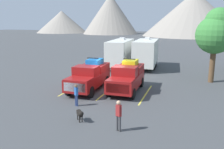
{
  "coord_description": "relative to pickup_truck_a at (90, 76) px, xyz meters",
  "views": [
    {
      "loc": [
        6.52,
        -18.25,
        5.78
      ],
      "look_at": [
        0.0,
        1.05,
        1.2
      ],
      "focal_mm": 38.04,
      "sensor_mm": 36.0,
      "label": 1
    }
  ],
  "objects": [
    {
      "name": "lot_stripe_b",
      "position": [
        1.65,
        0.13,
        -1.22
      ],
      "size": [
        0.12,
        5.5,
        0.01
      ],
      "primitive_type": "cube",
      "color": "gold",
      "rests_on": "ground"
    },
    {
      "name": "tree_a",
      "position": [
        10.17,
        6.12,
        3.6
      ],
      "size": [
        3.55,
        3.55,
        7.03
      ],
      "color": "brown",
      "rests_on": "ground"
    },
    {
      "name": "ground_plane",
      "position": [
        1.65,
        0.08,
        -1.22
      ],
      "size": [
        240.0,
        240.0,
        0.0
      ],
      "primitive_type": "plane",
      "color": "#3F4244"
    },
    {
      "name": "person_b",
      "position": [
        0.8,
        -4.1,
        -0.33
      ],
      "size": [
        0.32,
        0.26,
        1.55
      ],
      "color": "navy",
      "rests_on": "ground"
    },
    {
      "name": "camper_trailer_a",
      "position": [
        -0.45,
        10.71,
        0.75
      ],
      "size": [
        2.76,
        8.2,
        3.73
      ],
      "color": "silver",
      "rests_on": "ground"
    },
    {
      "name": "pickup_truck_a",
      "position": [
        0.0,
        0.0,
        0.0
      ],
      "size": [
        2.3,
        5.55,
        2.66
      ],
      "color": "maroon",
      "rests_on": "ground"
    },
    {
      "name": "lot_stripe_a",
      "position": [
        -1.58,
        0.13,
        -1.22
      ],
      "size": [
        0.12,
        5.5,
        0.01
      ],
      "primitive_type": "cube",
      "color": "gold",
      "rests_on": "ground"
    },
    {
      "name": "dog",
      "position": [
        2.23,
        -6.42,
        -0.73
      ],
      "size": [
        0.67,
        0.73,
        0.72
      ],
      "color": "black",
      "rests_on": "ground"
    },
    {
      "name": "person_a",
      "position": [
        4.72,
        -6.87,
        -0.23
      ],
      "size": [
        0.37,
        0.27,
        1.72
      ],
      "color": "#3F3F42",
      "rests_on": "ground"
    },
    {
      "name": "lot_stripe_c",
      "position": [
        4.88,
        0.13,
        -1.22
      ],
      "size": [
        0.12,
        5.5,
        0.01
      ],
      "primitive_type": "cube",
      "color": "gold",
      "rests_on": "ground"
    },
    {
      "name": "pickup_truck_b",
      "position": [
        3.14,
        0.65,
        -0.01
      ],
      "size": [
        2.31,
        5.4,
        2.64
      ],
      "color": "maroon",
      "rests_on": "ground"
    },
    {
      "name": "camper_trailer_b",
      "position": [
        2.78,
        11.03,
        0.78
      ],
      "size": [
        2.95,
        8.01,
        3.8
      ],
      "color": "silver",
      "rests_on": "ground"
    }
  ]
}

